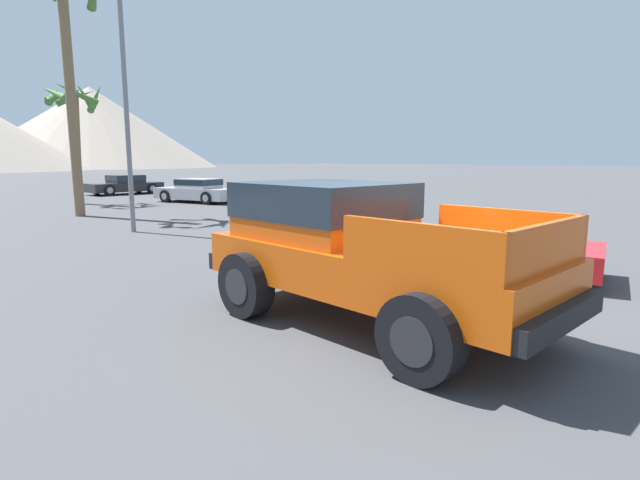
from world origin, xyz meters
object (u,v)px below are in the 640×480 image
at_px(parked_car_silver, 198,190).
at_px(street_lamp_post, 124,68).
at_px(palm_tree_tall, 69,28).
at_px(palm_tree_short, 74,112).
at_px(orange_pickup_truck, 355,243).
at_px(red_convertible_car, 480,251).
at_px(parked_car_dark, 125,184).

relative_size(parked_car_silver, street_lamp_post, 0.59).
height_order(palm_tree_tall, palm_tree_short, palm_tree_tall).
bearing_deg(palm_tree_short, palm_tree_tall, -108.54).
bearing_deg(parked_car_silver, palm_tree_tall, -177.70).
bearing_deg(parked_car_silver, orange_pickup_truck, -131.30).
bearing_deg(palm_tree_short, red_convertible_car, -89.67).
distance_m(red_convertible_car, palm_tree_tall, 16.68).
xyz_separation_m(palm_tree_tall, palm_tree_short, (1.82, 5.42, -2.47)).
distance_m(parked_car_silver, parked_car_dark, 8.35).
relative_size(red_convertible_car, parked_car_silver, 0.99).
height_order(parked_car_dark, palm_tree_short, palm_tree_short).
relative_size(orange_pickup_truck, palm_tree_short, 0.86).
bearing_deg(palm_tree_tall, street_lamp_post, -95.12).
distance_m(red_convertible_car, palm_tree_short, 21.07).
bearing_deg(palm_tree_short, street_lamp_post, -101.97).
relative_size(orange_pickup_truck, parked_car_dark, 1.11).
bearing_deg(parked_car_dark, palm_tree_short, 136.67).
height_order(parked_car_silver, parked_car_dark, parked_car_silver).
bearing_deg(street_lamp_post, palm_tree_short, 78.03).
distance_m(parked_car_dark, palm_tree_short, 7.65).
height_order(street_lamp_post, palm_tree_tall, palm_tree_tall).
bearing_deg(parked_car_silver, red_convertible_car, -120.32).
xyz_separation_m(parked_car_silver, parked_car_dark, (-0.06, 8.34, -0.00)).
bearing_deg(orange_pickup_truck, parked_car_silver, 65.50).
relative_size(red_convertible_car, street_lamp_post, 0.58).
height_order(orange_pickup_truck, red_convertible_car, orange_pickup_truck).
bearing_deg(red_convertible_car, parked_car_dark, 65.76).
xyz_separation_m(street_lamp_post, palm_tree_short, (2.31, 10.88, -0.37)).
bearing_deg(palm_tree_short, parked_car_silver, -36.64).
relative_size(parked_car_silver, palm_tree_tall, 0.50).
height_order(parked_car_silver, palm_tree_short, palm_tree_short).
bearing_deg(palm_tree_tall, palm_tree_short, 71.46).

